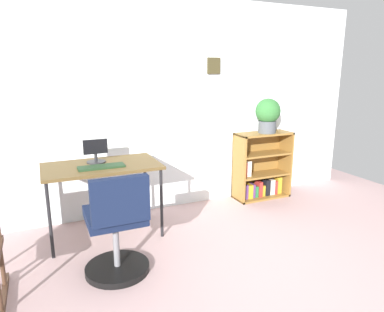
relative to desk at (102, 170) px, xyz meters
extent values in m
cube|color=white|center=(0.84, 0.49, 0.53)|extent=(5.20, 0.10, 2.41)
cube|color=#3A331C|center=(1.42, 0.43, 0.99)|extent=(0.16, 0.02, 0.19)
cube|color=brown|center=(0.00, 0.00, 0.04)|extent=(1.09, 0.63, 0.03)
cylinder|color=black|center=(-0.51, -0.28, -0.32)|extent=(0.03, 0.03, 0.70)
cylinder|color=black|center=(0.51, -0.28, -0.32)|extent=(0.03, 0.03, 0.70)
cylinder|color=black|center=(-0.51, 0.28, -0.32)|extent=(0.03, 0.03, 0.70)
cylinder|color=black|center=(0.51, 0.28, -0.32)|extent=(0.03, 0.03, 0.70)
cylinder|color=#262628|center=(-0.03, 0.11, 0.06)|extent=(0.18, 0.18, 0.01)
cylinder|color=#262628|center=(-0.03, 0.11, 0.11)|extent=(0.03, 0.03, 0.08)
cube|color=black|center=(-0.03, 0.10, 0.22)|extent=(0.23, 0.02, 0.14)
cube|color=#1D361D|center=(-0.02, -0.11, 0.06)|extent=(0.42, 0.15, 0.02)
cylinder|color=black|center=(-0.03, -0.71, -0.65)|extent=(0.52, 0.52, 0.05)
cylinder|color=slate|center=(-0.03, -0.71, -0.42)|extent=(0.05, 0.05, 0.40)
cube|color=#111B35|center=(-0.03, -0.71, -0.18)|extent=(0.44, 0.44, 0.08)
cube|color=#111B35|center=(-0.03, -0.96, 0.03)|extent=(0.42, 0.07, 0.34)
cube|color=#482F20|center=(-0.86, -0.77, -0.65)|extent=(0.04, 0.64, 0.04)
cylinder|color=#482F20|center=(-0.86, -0.61, -0.46)|extent=(0.03, 0.03, 0.34)
cube|color=olive|center=(1.70, 0.26, -0.25)|extent=(0.02, 0.30, 0.85)
cube|color=olive|center=(2.41, 0.26, -0.25)|extent=(0.02, 0.30, 0.85)
cube|color=olive|center=(2.06, 0.26, 0.17)|extent=(0.73, 0.30, 0.02)
cube|color=olive|center=(2.06, 0.26, -0.66)|extent=(0.73, 0.30, 0.02)
cube|color=olive|center=(2.06, 0.40, -0.25)|extent=(0.73, 0.02, 0.85)
cube|color=olive|center=(2.06, 0.26, -0.36)|extent=(0.68, 0.28, 0.02)
cube|color=olive|center=(2.06, 0.26, -0.09)|extent=(0.68, 0.28, 0.02)
cube|color=#593372|center=(1.75, 0.25, -0.57)|extent=(0.04, 0.11, 0.15)
cube|color=#593372|center=(1.80, 0.25, -0.55)|extent=(0.04, 0.11, 0.19)
cube|color=#B79323|center=(1.85, 0.25, -0.56)|extent=(0.07, 0.12, 0.18)
cube|color=#593372|center=(1.91, 0.25, -0.56)|extent=(0.03, 0.10, 0.18)
cube|color=#237238|center=(1.96, 0.25, -0.58)|extent=(0.04, 0.10, 0.14)
cube|color=#B22D28|center=(2.01, 0.25, -0.55)|extent=(0.05, 0.12, 0.20)
cube|color=#B79323|center=(2.06, 0.25, -0.58)|extent=(0.04, 0.10, 0.14)
cube|color=black|center=(2.12, 0.25, -0.54)|extent=(0.07, 0.11, 0.21)
cube|color=beige|center=(2.19, 0.25, -0.55)|extent=(0.07, 0.11, 0.20)
cube|color=#B22D28|center=(2.25, 0.25, -0.56)|extent=(0.03, 0.12, 0.18)
cube|color=#B79323|center=(2.31, 0.25, -0.54)|extent=(0.07, 0.10, 0.22)
cube|color=#B22D28|center=(1.76, 0.25, -0.26)|extent=(0.06, 0.13, 0.19)
cube|color=beige|center=(1.82, 0.25, -0.25)|extent=(0.07, 0.10, 0.20)
cylinder|color=#474C51|center=(2.08, 0.24, 0.25)|extent=(0.22, 0.22, 0.15)
sphere|color=#2E6930|center=(2.08, 0.24, 0.45)|extent=(0.31, 0.31, 0.31)
camera|label=1|loc=(-0.51, -3.28, 0.92)|focal=32.33mm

